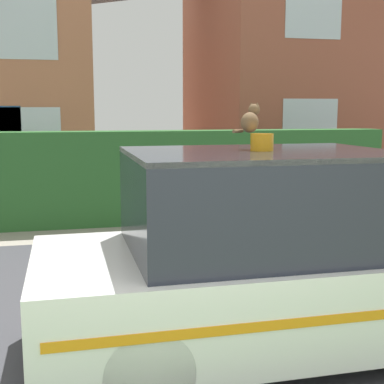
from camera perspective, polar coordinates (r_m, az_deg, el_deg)
The scene contains 5 objects.
road_strip at distance 5.77m, azimuth -5.05°, elevation -11.65°, with size 28.00×5.59×0.01m, color #424247.
garden_hedge at distance 9.66m, azimuth -2.79°, elevation 1.66°, with size 8.29×0.58×1.65m, color #2D662D.
police_car at distance 4.53m, azimuth 8.76°, elevation -6.96°, with size 4.07×1.78×1.81m.
cat at distance 4.48m, azimuth 6.26°, elevation 7.61°, with size 0.28×0.23×0.25m.
house_right at distance 17.01m, azimuth 14.88°, elevation 14.88°, with size 8.25×6.52×7.69m.
Camera 1 is at (-0.74, -1.68, 2.01)m, focal length 50.00 mm.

